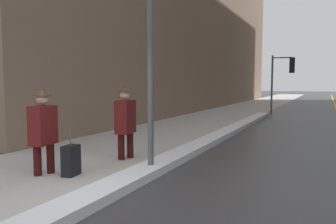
% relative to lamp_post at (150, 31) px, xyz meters
% --- Properties ---
extents(ground_plane, '(160.00, 160.00, 0.00)m').
position_rel_lamp_post_xyz_m(ground_plane, '(-0.16, -2.05, -2.81)').
color(ground_plane, '#38383A').
extents(sidewalk_slab, '(4.00, 80.00, 0.01)m').
position_rel_lamp_post_xyz_m(sidewalk_slab, '(-2.16, 12.95, -2.80)').
color(sidewalk_slab, '#B2AFA8').
rests_on(sidewalk_slab, ground).
extents(snow_bank_curb, '(0.57, 16.72, 0.16)m').
position_rel_lamp_post_xyz_m(snow_bank_curb, '(0.01, 4.80, -2.72)').
color(snow_bank_curb, white).
rests_on(snow_bank_curb, ground).
extents(lamp_post, '(0.28, 0.28, 4.66)m').
position_rel_lamp_post_xyz_m(lamp_post, '(0.00, 0.00, 0.00)').
color(lamp_post, '#515156').
rests_on(lamp_post, ground).
extents(traffic_light_near, '(1.31, 0.34, 3.46)m').
position_rel_lamp_post_xyz_m(traffic_light_near, '(0.86, 14.83, -0.31)').
color(traffic_light_near, '#515156').
rests_on(traffic_light_near, ground).
extents(pedestrian_in_fedora, '(0.37, 0.56, 1.69)m').
position_rel_lamp_post_xyz_m(pedestrian_in_fedora, '(-1.80, -1.05, -1.88)').
color(pedestrian_in_fedora, '#340C0C').
rests_on(pedestrian_in_fedora, ground).
extents(pedestrian_with_shoulder_bag, '(0.38, 0.76, 1.74)m').
position_rel_lamp_post_xyz_m(pedestrian_with_shoulder_bag, '(-1.11, 0.80, -1.86)').
color(pedestrian_with_shoulder_bag, '#340C0C').
rests_on(pedestrian_with_shoulder_bag, ground).
extents(rolling_suitcase, '(0.27, 0.39, 0.95)m').
position_rel_lamp_post_xyz_m(rolling_suitcase, '(-1.27, -0.88, -2.50)').
color(rolling_suitcase, black).
rests_on(rolling_suitcase, ground).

